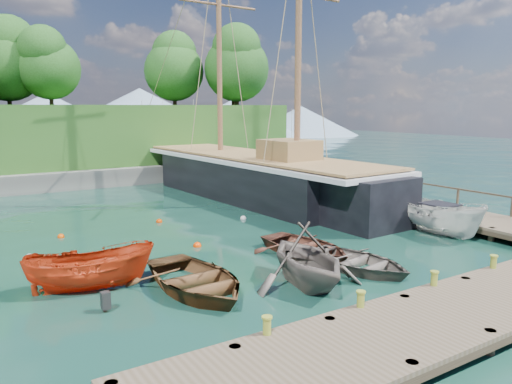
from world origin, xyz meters
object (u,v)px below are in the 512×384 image
Objects in this scene: rowboat_3 at (358,270)px; cabin_boat_white at (438,234)px; schooner at (255,180)px; rowboat_0 at (196,291)px; rowboat_1 at (306,285)px; rowboat_2 at (306,255)px; motorboat_orange at (91,290)px.

cabin_boat_white is at bearing 5.21° from rowboat_3.
cabin_boat_white is 0.17× the size of schooner.
rowboat_0 is 12.77m from cabin_boat_white.
cabin_boat_white reaches higher than rowboat_0.
rowboat_2 is at bearing 63.43° from rowboat_1.
rowboat_0 is 1.15× the size of rowboat_2.
rowboat_0 is 0.17× the size of schooner.
motorboat_orange is (-2.80, 1.92, 0.00)m from rowboat_0.
rowboat_0 is 1.17× the size of rowboat_1.
rowboat_2 is 1.06× the size of motorboat_orange.
rowboat_3 is at bearing 16.08° from rowboat_1.
rowboat_0 is 1.00× the size of cabin_boat_white.
rowboat_0 is at bearing 167.44° from rowboat_1.
schooner is (4.66, 14.33, 1.20)m from rowboat_3.
rowboat_1 is 3.43m from rowboat_2.
rowboat_2 is 7.33m from cabin_boat_white.
cabin_boat_white is (6.84, 1.81, 0.00)m from rowboat_3.
motorboat_orange is at bearing 162.44° from rowboat_1.
rowboat_1 reaches higher than cabin_boat_white.
cabin_boat_white is (15.56, -1.39, 0.00)m from motorboat_orange.
rowboat_1 is at bearing -103.85° from motorboat_orange.
motorboat_orange reaches higher than rowboat_0.
motorboat_orange is at bearing 168.67° from rowboat_2.
schooner reaches higher than rowboat_3.
motorboat_orange is (-8.72, 3.20, 0.00)m from rowboat_3.
rowboat_0 is 16.84m from schooner.
rowboat_2 is 1.04× the size of rowboat_3.
rowboat_1 is (3.35, -1.49, 0.00)m from rowboat_0.
rowboat_0 reaches higher than rowboat_2.
rowboat_3 is (5.92, -1.28, 0.00)m from rowboat_0.
rowboat_3 is (0.46, -2.50, 0.00)m from rowboat_2.
schooner reaches higher than cabin_boat_white.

